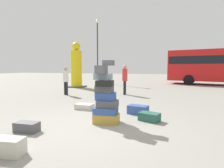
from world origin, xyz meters
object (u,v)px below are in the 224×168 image
(suitcase_tower, at_px, (106,100))
(lamp_post, at_px, (97,42))
(suitcase_navy_foreground_near, at_px, (138,110))
(yellow_dummy_statue, at_px, (76,67))
(suitcase_charcoal_right_side, at_px, (27,127))
(suitcase_cream_foreground_far, at_px, (84,106))
(person_tourist_with_camera, at_px, (66,78))
(person_bearded_onlooker, at_px, (125,77))
(suitcase_teal_behind_tower, at_px, (149,117))
(suitcase_cream_white_trunk, at_px, (5,146))

(suitcase_tower, relative_size, lamp_post, 0.28)
(suitcase_navy_foreground_near, bearing_deg, yellow_dummy_statue, 143.05)
(suitcase_tower, bearing_deg, suitcase_navy_foreground_near, 59.16)
(suitcase_charcoal_right_side, bearing_deg, lamp_post, 101.97)
(suitcase_cream_foreground_far, relative_size, person_tourist_with_camera, 0.41)
(suitcase_tower, relative_size, suitcase_cream_foreground_far, 2.71)
(suitcase_charcoal_right_side, height_order, suitcase_cream_foreground_far, suitcase_charcoal_right_side)
(yellow_dummy_statue, bearing_deg, suitcase_navy_foreground_near, -48.78)
(suitcase_tower, bearing_deg, suitcase_cream_foreground_far, 134.66)
(person_bearded_onlooker, height_order, person_tourist_with_camera, person_bearded_onlooker)
(lamp_post, bearing_deg, suitcase_cream_foreground_far, -70.43)
(person_tourist_with_camera, distance_m, lamp_post, 8.96)
(suitcase_charcoal_right_side, relative_size, suitcase_teal_behind_tower, 0.98)
(suitcase_tower, relative_size, yellow_dummy_statue, 0.50)
(suitcase_teal_behind_tower, height_order, yellow_dummy_statue, yellow_dummy_statue)
(suitcase_cream_white_trunk, xyz_separation_m, suitcase_navy_foreground_near, (1.80, 3.62, -0.01))
(suitcase_cream_foreground_far, relative_size, lamp_post, 0.10)
(suitcase_tower, height_order, yellow_dummy_statue, yellow_dummy_statue)
(suitcase_cream_white_trunk, relative_size, lamp_post, 0.11)
(suitcase_cream_foreground_far, relative_size, suitcase_teal_behind_tower, 1.13)
(suitcase_cream_foreground_far, bearing_deg, person_bearded_onlooker, 85.23)
(suitcase_teal_behind_tower, bearing_deg, yellow_dummy_statue, 149.89)
(suitcase_navy_foreground_near, distance_m, suitcase_teal_behind_tower, 0.83)
(suitcase_navy_foreground_near, bearing_deg, lamp_post, 129.92)
(suitcase_teal_behind_tower, relative_size, person_tourist_with_camera, 0.36)
(suitcase_tower, distance_m, suitcase_charcoal_right_side, 2.13)
(suitcase_navy_foreground_near, bearing_deg, suitcase_cream_foreground_far, -171.74)
(suitcase_cream_foreground_far, xyz_separation_m, person_tourist_with_camera, (-2.59, 2.91, 0.85))
(suitcase_cream_white_trunk, xyz_separation_m, person_bearded_onlooker, (0.32, 7.84, 0.86))
(suitcase_teal_behind_tower, distance_m, lamp_post, 14.22)
(suitcase_cream_foreground_far, xyz_separation_m, suitcase_teal_behind_tower, (2.51, -0.83, 0.02))
(yellow_dummy_statue, bearing_deg, suitcase_teal_behind_tower, -49.46)
(suitcase_charcoal_right_side, bearing_deg, suitcase_tower, 36.63)
(suitcase_cream_white_trunk, bearing_deg, person_bearded_onlooker, 79.01)
(suitcase_charcoal_right_side, relative_size, suitcase_cream_foreground_far, 0.87)
(lamp_post, bearing_deg, suitcase_teal_behind_tower, -61.61)
(person_bearded_onlooker, bearing_deg, suitcase_tower, 5.76)
(suitcase_charcoal_right_side, bearing_deg, person_tourist_with_camera, 109.66)
(person_bearded_onlooker, distance_m, yellow_dummy_statue, 5.38)
(yellow_dummy_statue, height_order, lamp_post, lamp_post)
(suitcase_tower, xyz_separation_m, suitcase_charcoal_right_side, (-1.58, -1.32, -0.54))
(suitcase_cream_foreground_far, height_order, suitcase_teal_behind_tower, suitcase_teal_behind_tower)
(suitcase_cream_foreground_far, height_order, suitcase_navy_foreground_near, suitcase_navy_foreground_near)
(suitcase_teal_behind_tower, xyz_separation_m, person_bearded_onlooker, (-1.93, 4.92, 0.90))
(suitcase_cream_foreground_far, height_order, person_bearded_onlooker, person_bearded_onlooker)
(suitcase_charcoal_right_side, height_order, lamp_post, lamp_post)
(suitcase_cream_white_trunk, distance_m, lamp_post, 16.02)
(person_bearded_onlooker, bearing_deg, yellow_dummy_statue, -122.75)
(yellow_dummy_statue, bearing_deg, suitcase_cream_foreground_far, -59.46)
(suitcase_charcoal_right_side, xyz_separation_m, yellow_dummy_statue, (-3.77, 9.48, 1.45))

